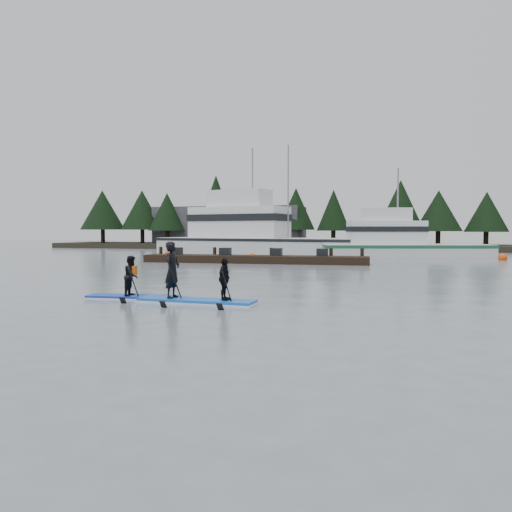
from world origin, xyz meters
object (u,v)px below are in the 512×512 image
(fishing_boat_medium, at_px, (400,250))
(paddleboard_duo, at_px, (194,283))
(floating_dock, at_px, (254,259))
(paddleboard_solo, at_px, (132,283))
(fishing_boat_large, at_px, (256,244))

(fishing_boat_medium, height_order, paddleboard_duo, fishing_boat_medium)
(floating_dock, bearing_deg, paddleboard_duo, -82.78)
(paddleboard_solo, distance_m, paddleboard_duo, 2.28)
(paddleboard_duo, bearing_deg, fishing_boat_medium, 79.72)
(floating_dock, height_order, paddleboard_solo, paddleboard_solo)
(fishing_boat_medium, xyz_separation_m, floating_dock, (-9.42, -10.05, -0.31))
(fishing_boat_medium, relative_size, floating_dock, 0.91)
(fishing_boat_medium, relative_size, paddleboard_solo, 4.64)
(fishing_boat_large, height_order, paddleboard_duo, fishing_boat_large)
(floating_dock, distance_m, paddleboard_solo, 17.67)
(floating_dock, relative_size, paddleboard_duo, 4.13)
(fishing_boat_medium, bearing_deg, fishing_boat_large, 153.53)
(fishing_boat_medium, height_order, floating_dock, fishing_boat_medium)
(fishing_boat_medium, distance_m, floating_dock, 13.78)
(paddleboard_solo, bearing_deg, paddleboard_duo, -13.29)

